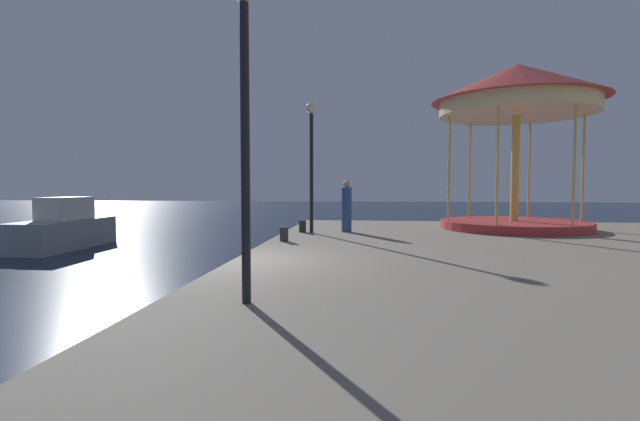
# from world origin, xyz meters

# --- Properties ---
(ground_plane) EXTENTS (120.00, 120.00, 0.00)m
(ground_plane) POSITION_xyz_m (0.00, 0.00, 0.00)
(ground_plane) COLOR #162338
(quay_dock) EXTENTS (14.31, 22.39, 0.80)m
(quay_dock) POSITION_xyz_m (7.16, 0.00, 0.40)
(quay_dock) COLOR gray
(quay_dock) RESTS_ON ground
(motorboat_grey) EXTENTS (1.69, 4.46, 1.93)m
(motorboat_grey) POSITION_xyz_m (-8.57, 6.66, 0.73)
(motorboat_grey) COLOR gray
(motorboat_grey) RESTS_ON ground
(carousel) EXTENTS (5.90, 5.90, 5.85)m
(carousel) POSITION_xyz_m (8.03, 7.72, 5.21)
(carousel) COLOR #B23333
(carousel) RESTS_ON quay_dock
(lamp_post_mid_promenade) EXTENTS (0.36, 0.36, 4.25)m
(lamp_post_mid_promenade) POSITION_xyz_m (1.24, -3.36, 3.71)
(lamp_post_mid_promenade) COLOR black
(lamp_post_mid_promenade) RESTS_ON quay_dock
(lamp_post_far_end) EXTENTS (0.36, 0.36, 4.26)m
(lamp_post_far_end) POSITION_xyz_m (0.97, 5.60, 3.72)
(lamp_post_far_end) COLOR black
(lamp_post_far_end) RESTS_ON quay_dock
(bollard_north) EXTENTS (0.24, 0.24, 0.40)m
(bollard_north) POSITION_xyz_m (0.48, 3.30, 1.00)
(bollard_north) COLOR #2D2D33
(bollard_north) RESTS_ON quay_dock
(bollard_south) EXTENTS (0.24, 0.24, 0.40)m
(bollard_south) POSITION_xyz_m (0.63, 5.82, 1.00)
(bollard_south) COLOR #2D2D33
(bollard_south) RESTS_ON quay_dock
(person_far_corner) EXTENTS (0.34, 0.34, 1.74)m
(person_far_corner) POSITION_xyz_m (2.09, 6.12, 1.61)
(person_far_corner) COLOR #2D4C8C
(person_far_corner) RESTS_ON quay_dock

